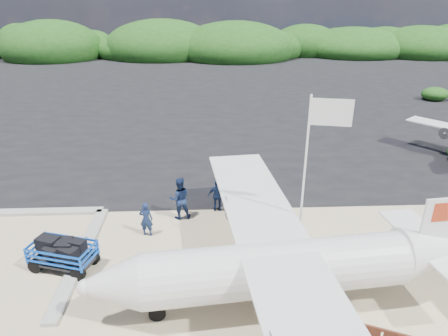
# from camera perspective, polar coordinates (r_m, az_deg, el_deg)

# --- Properties ---
(ground) EXTENTS (160.00, 160.00, 0.00)m
(ground) POSITION_cam_1_polar(r_m,az_deg,el_deg) (14.71, -3.72, -15.66)
(ground) COLOR beige
(asphalt_apron) EXTENTS (90.00, 50.00, 0.04)m
(asphalt_apron) POSITION_cam_1_polar(r_m,az_deg,el_deg) (42.41, -3.09, 10.96)
(asphalt_apron) COLOR #B2B2B2
(asphalt_apron) RESTS_ON ground
(vegetation_band) EXTENTS (124.00, 8.00, 4.40)m
(vegetation_band) POSITION_cam_1_polar(r_m,az_deg,el_deg) (67.03, -2.98, 15.66)
(vegetation_band) COLOR #B2B2B2
(vegetation_band) RESTS_ON ground
(baggage_cart) EXTENTS (2.75, 2.05, 1.23)m
(baggage_cart) POSITION_cam_1_polar(r_m,az_deg,el_deg) (16.31, -21.68, -13.10)
(baggage_cart) COLOR blue
(baggage_cart) RESTS_ON ground
(flagpole) EXTENTS (1.38, 0.81, 6.49)m
(flagpole) POSITION_cam_1_polar(r_m,az_deg,el_deg) (15.45, 10.26, -13.83)
(flagpole) COLOR white
(flagpole) RESTS_ON ground
(crew_a) EXTENTS (0.60, 0.43, 1.52)m
(crew_a) POSITION_cam_1_polar(r_m,az_deg,el_deg) (16.92, -11.06, -7.17)
(crew_a) COLOR #132249
(crew_a) RESTS_ON ground
(crew_b) EXTENTS (1.07, 0.91, 1.95)m
(crew_b) POSITION_cam_1_polar(r_m,az_deg,el_deg) (17.85, -6.36, -4.33)
(crew_b) COLOR #132249
(crew_b) RESTS_ON ground
(crew_c) EXTENTS (0.93, 0.42, 1.57)m
(crew_c) POSITION_cam_1_polar(r_m,az_deg,el_deg) (18.39, -0.91, -3.95)
(crew_c) COLOR #132249
(crew_c) RESTS_ON ground
(aircraft_large) EXTENTS (16.60, 16.60, 4.54)m
(aircraft_large) POSITION_cam_1_polar(r_m,az_deg,el_deg) (38.53, 20.21, 8.24)
(aircraft_large) COLOR #B2B2B2
(aircraft_large) RESTS_ON ground
(aircraft_small) EXTENTS (10.52, 10.52, 2.69)m
(aircraft_small) POSITION_cam_1_polar(r_m,az_deg,el_deg) (41.12, -11.04, 10.16)
(aircraft_small) COLOR #B2B2B2
(aircraft_small) RESTS_ON ground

